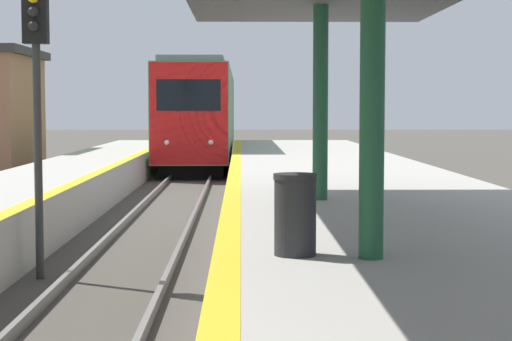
# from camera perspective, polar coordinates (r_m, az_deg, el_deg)

# --- Properties ---
(train) EXTENTS (2.77, 20.73, 4.41)m
(train) POSITION_cam_1_polar(r_m,az_deg,el_deg) (39.80, -3.61, 3.73)
(train) COLOR black
(train) RESTS_ON ground
(signal_mid) EXTENTS (0.36, 0.31, 4.38)m
(signal_mid) POSITION_cam_1_polar(r_m,az_deg,el_deg) (13.01, -14.44, 6.37)
(signal_mid) COLOR #2D2D2D
(signal_mid) RESTS_ON ground
(trash_bin) EXTENTS (0.46, 0.46, 0.86)m
(trash_bin) POSITION_cam_1_polar(r_m,az_deg,el_deg) (8.98, 2.63, -2.93)
(trash_bin) COLOR #262628
(trash_bin) RESTS_ON platform_right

